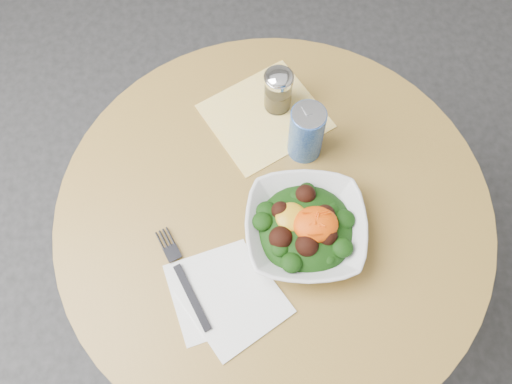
# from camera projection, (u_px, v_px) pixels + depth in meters

# --- Properties ---
(ground) EXTENTS (6.00, 6.00, 0.00)m
(ground) POSITION_uv_depth(u_px,v_px,m) (268.00, 303.00, 1.84)
(ground) COLOR #2A2A2C
(ground) RESTS_ON ground
(table) EXTENTS (0.90, 0.90, 0.75)m
(table) POSITION_uv_depth(u_px,v_px,m) (272.00, 244.00, 1.34)
(table) COLOR black
(table) RESTS_ON ground
(cloth_napkin) EXTENTS (0.31, 0.30, 0.00)m
(cloth_napkin) POSITION_uv_depth(u_px,v_px,m) (265.00, 116.00, 1.26)
(cloth_napkin) COLOR yellow
(cloth_napkin) RESTS_ON table
(paper_napkins) EXTENTS (0.25, 0.24, 0.00)m
(paper_napkins) POSITION_uv_depth(u_px,v_px,m) (226.00, 296.00, 1.09)
(paper_napkins) COLOR white
(paper_napkins) RESTS_ON table
(salad_bowl) EXTENTS (0.26, 0.26, 0.09)m
(salad_bowl) POSITION_uv_depth(u_px,v_px,m) (306.00, 228.00, 1.11)
(salad_bowl) COLOR silver
(salad_bowl) RESTS_ON table
(fork) EXTENTS (0.10, 0.22, 0.00)m
(fork) POSITION_uv_depth(u_px,v_px,m) (182.00, 275.00, 1.10)
(fork) COLOR black
(fork) RESTS_ON table
(spice_shaker) EXTENTS (0.06, 0.06, 0.11)m
(spice_shaker) POSITION_uv_depth(u_px,v_px,m) (278.00, 90.00, 1.23)
(spice_shaker) COLOR silver
(spice_shaker) RESTS_ON table
(beverage_can) EXTENTS (0.07, 0.07, 0.14)m
(beverage_can) POSITION_uv_depth(u_px,v_px,m) (306.00, 132.00, 1.17)
(beverage_can) COLOR #0D2A96
(beverage_can) RESTS_ON table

